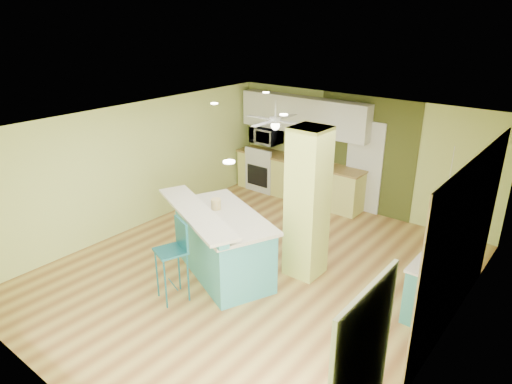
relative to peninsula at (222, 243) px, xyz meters
The scene contains 22 objects.
floor 0.80m from the peninsula, 43.00° to the left, with size 6.00×7.00×0.01m, color #966134.
ceiling 2.01m from the peninsula, 43.00° to the left, with size 6.00×7.00×0.01m, color white.
wall_back 3.97m from the peninsula, 84.01° to the left, with size 6.00×0.01×2.50m, color #CCDC76.
wall_front 3.22m from the peninsula, 82.57° to the right, with size 6.00×0.01×2.50m, color #CCDC76.
wall_left 2.71m from the peninsula, behind, with size 0.01×7.00×2.50m, color #CCDC76.
wall_right 3.50m from the peninsula, ahead, with size 0.01×7.00×2.50m, color #CCDC76.
wood_panel 3.60m from the peninsula, 16.10° to the left, with size 0.02×3.40×2.50m, color #8C6F50.
olive_accent 3.97m from the peninsula, 81.07° to the left, with size 2.20×0.02×2.50m, color #4A5120.
interior_door 3.91m from the peninsula, 81.01° to the left, with size 0.82×0.05×2.00m, color white.
column 1.53m from the peninsula, 39.77° to the left, with size 0.55×0.55×2.50m, color #CFDE67.
kitchen_run 3.69m from the peninsula, 104.00° to the left, with size 3.25×0.63×0.94m.
stove 4.02m from the peninsula, 117.30° to the left, with size 0.76×0.66×1.08m.
upper_cabinets 4.05m from the peninsula, 103.56° to the left, with size 3.20×0.34×0.80m, color white.
microwave 4.10m from the peninsula, 117.23° to the left, with size 0.70×0.48×0.39m, color silver.
ceiling_fan 2.90m from the peninsula, 106.22° to the left, with size 1.41×1.41×0.61m.
pendant_lamp 3.51m from the peninsula, 20.28° to the left, with size 0.14×0.14×0.69m.
wall_decor 3.71m from the peninsula, 19.28° to the left, with size 0.03×0.90×0.70m, color brown.
peninsula is the anchor object (origin of this frame).
bar_stool 0.98m from the peninsula, 93.86° to the right, with size 0.54×0.54×1.28m.
side_counter 3.34m from the peninsula, 21.38° to the left, with size 0.57×1.35×0.87m.
fruit_bowl 3.52m from the peninsula, 92.13° to the left, with size 0.29×0.29×0.07m, color #352215.
canister 0.64m from the peninsula, 150.98° to the left, with size 0.16×0.16×0.17m, color gold.
Camera 1 is at (4.17, -5.22, 4.10)m, focal length 32.00 mm.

